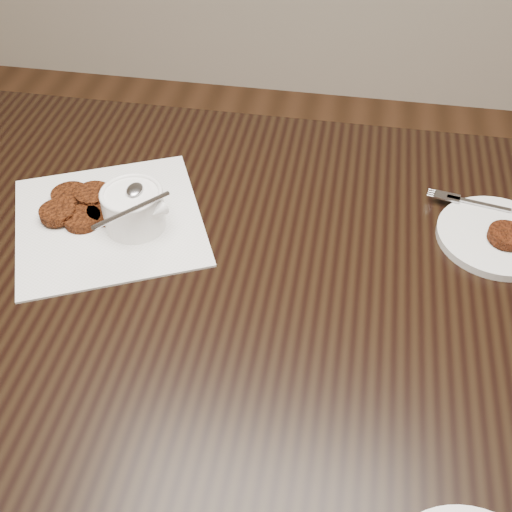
{
  "coord_description": "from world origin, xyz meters",
  "views": [
    {
      "loc": [
        0.12,
        -0.52,
        1.43
      ],
      "look_at": [
        0.0,
        0.13,
        0.8
      ],
      "focal_mm": 44.82,
      "sensor_mm": 36.0,
      "label": 1
    }
  ],
  "objects_px": {
    "table": "(285,429)",
    "sauce_ramekin": "(131,192)",
    "napkin": "(109,221)",
    "plate_with_patty": "(498,233)"
  },
  "relations": [
    {
      "from": "table",
      "to": "sauce_ramekin",
      "type": "bearing_deg",
      "value": 159.7
    },
    {
      "from": "napkin",
      "to": "plate_with_patty",
      "type": "xyz_separation_m",
      "value": [
        0.62,
        0.06,
        0.01
      ]
    },
    {
      "from": "table",
      "to": "plate_with_patty",
      "type": "relative_size",
      "value": 7.74
    },
    {
      "from": "napkin",
      "to": "plate_with_patty",
      "type": "distance_m",
      "value": 0.62
    },
    {
      "from": "sauce_ramekin",
      "to": "plate_with_patty",
      "type": "xyz_separation_m",
      "value": [
        0.57,
        0.07,
        -0.06
      ]
    },
    {
      "from": "table",
      "to": "sauce_ramekin",
      "type": "relative_size",
      "value": 10.82
    },
    {
      "from": "napkin",
      "to": "sauce_ramekin",
      "type": "height_order",
      "value": "sauce_ramekin"
    },
    {
      "from": "table",
      "to": "napkin",
      "type": "distance_m",
      "value": 0.5
    },
    {
      "from": "table",
      "to": "napkin",
      "type": "height_order",
      "value": "napkin"
    },
    {
      "from": "table",
      "to": "plate_with_patty",
      "type": "height_order",
      "value": "plate_with_patty"
    }
  ]
}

